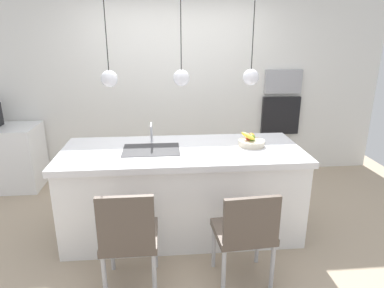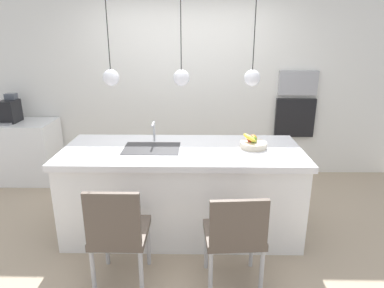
% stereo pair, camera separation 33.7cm
% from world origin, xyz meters
% --- Properties ---
extents(floor, '(6.60, 6.60, 0.00)m').
position_xyz_m(floor, '(0.00, 0.00, 0.00)').
color(floor, tan).
rests_on(floor, ground).
extents(back_wall, '(6.00, 0.10, 2.60)m').
position_xyz_m(back_wall, '(0.00, 1.65, 1.30)').
color(back_wall, silver).
rests_on(back_wall, ground).
extents(kitchen_island, '(2.40, 0.97, 0.91)m').
position_xyz_m(kitchen_island, '(0.00, 0.00, 0.46)').
color(kitchen_island, white).
rests_on(kitchen_island, ground).
extents(sink_basin, '(0.56, 0.40, 0.02)m').
position_xyz_m(sink_basin, '(-0.31, 0.00, 0.91)').
color(sink_basin, '#2D2D30').
rests_on(sink_basin, kitchen_island).
extents(faucet, '(0.02, 0.17, 0.22)m').
position_xyz_m(faucet, '(-0.31, 0.21, 1.06)').
color(faucet, silver).
rests_on(faucet, kitchen_island).
extents(fruit_bowl, '(0.27, 0.27, 0.15)m').
position_xyz_m(fruit_bowl, '(0.71, 0.04, 0.96)').
color(fruit_bowl, beige).
rests_on(fruit_bowl, kitchen_island).
extents(side_counter, '(1.10, 0.60, 0.85)m').
position_xyz_m(side_counter, '(-2.40, 1.28, 0.43)').
color(side_counter, white).
rests_on(side_counter, ground).
extents(coffee_machine, '(0.20, 0.35, 0.38)m').
position_xyz_m(coffee_machine, '(-2.40, 1.28, 1.01)').
color(coffee_machine, black).
rests_on(coffee_machine, side_counter).
extents(microwave, '(0.54, 0.08, 0.34)m').
position_xyz_m(microwave, '(1.56, 1.58, 1.36)').
color(microwave, '#9E9EA3').
rests_on(microwave, back_wall).
extents(oven, '(0.56, 0.08, 0.56)m').
position_xyz_m(oven, '(1.56, 1.58, 0.86)').
color(oven, black).
rests_on(oven, back_wall).
extents(chair_near, '(0.44, 0.47, 0.92)m').
position_xyz_m(chair_near, '(-0.47, -0.88, 0.52)').
color(chair_near, brown).
rests_on(chair_near, ground).
extents(chair_middle, '(0.49, 0.45, 0.86)m').
position_xyz_m(chair_middle, '(0.46, -0.87, 0.50)').
color(chair_middle, brown).
rests_on(chair_middle, ground).
extents(pendant_light_left, '(0.15, 0.15, 0.75)m').
position_xyz_m(pendant_light_left, '(-0.66, 0.00, 1.62)').
color(pendant_light_left, silver).
extents(pendant_light_center, '(0.15, 0.15, 0.75)m').
position_xyz_m(pendant_light_center, '(0.00, 0.00, 1.62)').
color(pendant_light_center, silver).
extents(pendant_light_right, '(0.15, 0.15, 0.75)m').
position_xyz_m(pendant_light_right, '(0.66, 0.00, 1.62)').
color(pendant_light_right, silver).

